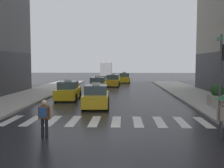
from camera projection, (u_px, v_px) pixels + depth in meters
ground_plane at (101, 136)px, 11.70m from camera, size 160.00×160.00×0.00m
crosswalk_markings at (105, 121)px, 14.69m from camera, size 11.30×2.80×0.01m
traffic_light_pole at (222, 63)px, 15.66m from camera, size 0.44×0.84×4.80m
taxi_lead at (96, 97)px, 19.73m from camera, size 2.09×4.61×1.80m
taxi_second at (68, 91)px, 23.80m from camera, size 2.05×4.59×1.80m
taxi_third at (98, 85)px, 30.86m from camera, size 1.97×4.56×1.80m
taxi_fourth at (113, 81)px, 37.60m from camera, size 2.05×4.60×1.80m
taxi_fifth at (124, 78)px, 44.87m from camera, size 1.95×4.55×1.80m
box_truck at (106, 70)px, 53.34m from camera, size 2.43×7.59×3.35m
pedestrian_with_backpack at (44, 115)px, 11.43m from camera, size 0.55×0.43×1.65m
planter_near_corner at (217, 96)px, 18.92m from camera, size 1.10×1.10×1.60m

